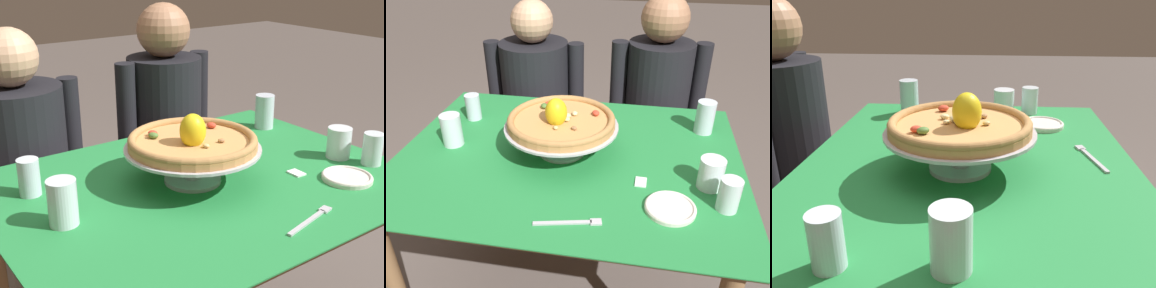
# 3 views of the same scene
# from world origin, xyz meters

# --- Properties ---
(dining_table) EXTENTS (1.21, 0.93, 0.76)m
(dining_table) POSITION_xyz_m (0.00, 0.00, 0.65)
(dining_table) COLOR olive
(dining_table) RESTS_ON ground
(pizza_stand) EXTENTS (0.40, 0.40, 0.11)m
(pizza_stand) POSITION_xyz_m (-0.03, 0.02, 0.84)
(pizza_stand) COLOR #B7B7C1
(pizza_stand) RESTS_ON dining_table
(pizza) EXTENTS (0.37, 0.37, 0.11)m
(pizza) POSITION_xyz_m (-0.03, 0.02, 0.89)
(pizza) COLOR tan
(pizza) RESTS_ON pizza_stand
(water_glass_side_left) EXTENTS (0.07, 0.07, 0.12)m
(water_glass_side_left) POSITION_xyz_m (-0.43, 0.00, 0.82)
(water_glass_side_left) COLOR silver
(water_glass_side_left) RESTS_ON dining_table
(water_glass_back_right) EXTENTS (0.07, 0.07, 0.13)m
(water_glass_back_right) POSITION_xyz_m (0.49, 0.26, 0.82)
(water_glass_back_right) COLOR silver
(water_glass_back_right) RESTS_ON dining_table
(water_glass_back_left) EXTENTS (0.06, 0.06, 0.11)m
(water_glass_back_left) POSITION_xyz_m (-0.44, 0.21, 0.81)
(water_glass_back_left) COLOR silver
(water_glass_back_left) RESTS_ON dining_table
(water_glass_front_right) EXTENTS (0.06, 0.06, 0.10)m
(water_glass_front_right) POSITION_xyz_m (0.51, -0.21, 0.81)
(water_glass_front_right) COLOR silver
(water_glass_front_right) RESTS_ON dining_table
(water_glass_side_right) EXTENTS (0.08, 0.08, 0.10)m
(water_glass_side_right) POSITION_xyz_m (0.47, -0.11, 0.81)
(water_glass_side_right) COLOR white
(water_glass_side_right) RESTS_ON dining_table
(side_plate) EXTENTS (0.15, 0.15, 0.02)m
(side_plate) POSITION_xyz_m (0.35, -0.24, 0.77)
(side_plate) COLOR silver
(side_plate) RESTS_ON dining_table
(dinner_fork) EXTENTS (0.19, 0.06, 0.01)m
(dinner_fork) POSITION_xyz_m (0.08, -0.35, 0.77)
(dinner_fork) COLOR #B7B7C1
(dinner_fork) RESTS_ON dining_table
(sugar_packet) EXTENTS (0.04, 0.05, 0.00)m
(sugar_packet) POSITION_xyz_m (0.26, -0.12, 0.77)
(sugar_packet) COLOR white
(sugar_packet) RESTS_ON dining_table
(diner_left) EXTENTS (0.51, 0.38, 1.16)m
(diner_left) POSITION_xyz_m (-0.32, 0.70, 0.57)
(diner_left) COLOR gray
(diner_left) RESTS_ON ground
(diner_right) EXTENTS (0.47, 0.34, 1.21)m
(diner_right) POSITION_xyz_m (0.32, 0.69, 0.58)
(diner_right) COLOR gray
(diner_right) RESTS_ON ground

